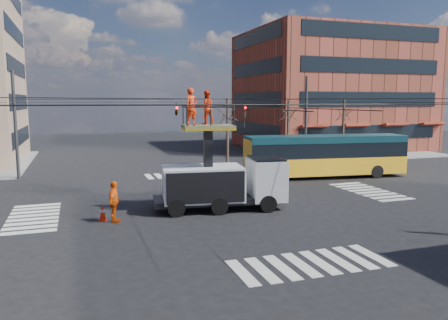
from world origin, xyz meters
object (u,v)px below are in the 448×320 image
at_px(city_bus, 325,155).
at_px(flagger, 280,174).
at_px(worker_ground, 114,202).
at_px(utility_truck, 223,171).
at_px(traffic_cone, 103,213).

xyz_separation_m(city_bus, flagger, (-4.94, -2.35, -0.82)).
bearing_deg(worker_ground, utility_truck, -60.72).
bearing_deg(utility_truck, worker_ground, -164.15).
bearing_deg(traffic_cone, worker_ground, -40.20).
relative_size(city_bus, traffic_cone, 16.48).
height_order(utility_truck, city_bus, utility_truck).
bearing_deg(flagger, utility_truck, -94.77).
distance_m(utility_truck, flagger, 7.28).
bearing_deg(city_bus, utility_truck, -139.82).
xyz_separation_m(utility_truck, flagger, (5.58, 4.52, -1.18)).
relative_size(worker_ground, flagger, 1.11).
distance_m(worker_ground, flagger, 12.54).
bearing_deg(traffic_cone, flagger, 22.34).
xyz_separation_m(city_bus, traffic_cone, (-16.82, -7.24, -1.35)).
height_order(city_bus, traffic_cone, city_bus).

